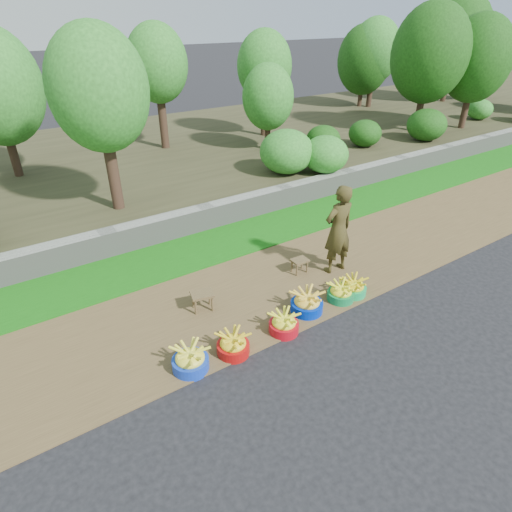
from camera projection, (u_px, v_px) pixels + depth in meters
ground_plane at (326, 321)px, 6.95m from camera, size 120.00×120.00×0.00m
dirt_shoulder at (280, 285)px, 7.85m from camera, size 80.00×2.50×0.02m
grass_verge at (225, 242)px, 9.28m from camera, size 80.00×1.50×0.04m
retaining_wall at (206, 217)px, 9.77m from camera, size 80.00×0.35×0.55m
earth_bank at (132, 163)px, 13.30m from camera, size 80.00×10.00×0.50m
vegetation at (186, 79)px, 12.19m from camera, size 37.79×8.05×4.73m
basin_a at (190, 360)px, 5.93m from camera, size 0.52×0.52×0.38m
basin_b at (233, 345)px, 6.21m from camera, size 0.48×0.48×0.36m
basin_c at (284, 324)px, 6.63m from camera, size 0.47×0.47×0.35m
basin_d at (307, 303)px, 7.07m from camera, size 0.54×0.54×0.40m
basin_e at (341, 293)px, 7.37m from camera, size 0.47×0.47×0.35m
basin_f at (353, 287)px, 7.51m from camera, size 0.47×0.47×0.35m
stool_left at (202, 296)px, 7.06m from camera, size 0.43×0.37×0.33m
stool_right at (300, 262)px, 8.10m from camera, size 0.32×0.25×0.28m
vendor_woman at (338, 230)px, 7.85m from camera, size 0.64×0.42×1.72m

